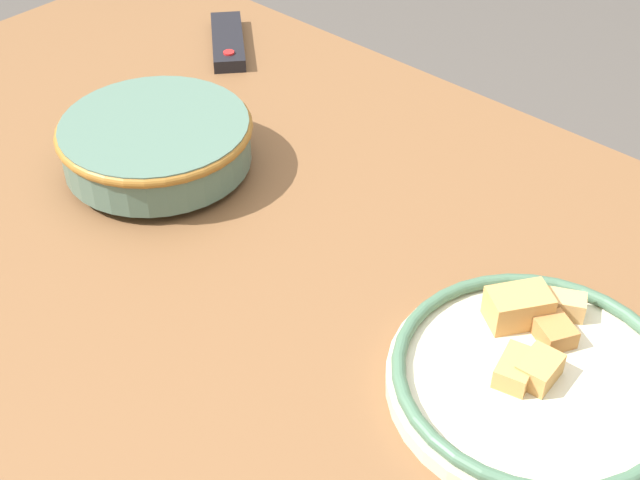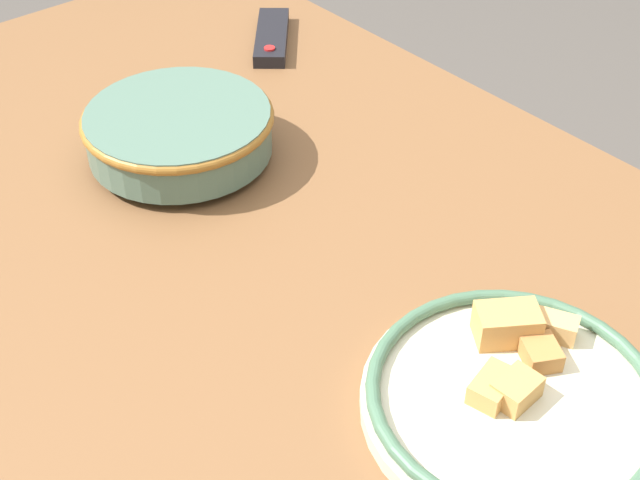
{
  "view_description": "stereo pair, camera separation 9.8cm",
  "coord_description": "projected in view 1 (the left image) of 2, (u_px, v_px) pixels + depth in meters",
  "views": [
    {
      "loc": [
        0.55,
        -0.55,
        1.36
      ],
      "look_at": [
        0.04,
        0.02,
        0.74
      ],
      "focal_mm": 50.0,
      "sensor_mm": 36.0,
      "label": 1
    },
    {
      "loc": [
        0.62,
        -0.47,
        1.36
      ],
      "look_at": [
        0.04,
        0.02,
        0.74
      ],
      "focal_mm": 50.0,
      "sensor_mm": 36.0,
      "label": 2
    }
  ],
  "objects": [
    {
      "name": "noodle_bowl",
      "position": [
        156.0,
        142.0,
        1.13
      ],
      "size": [
        0.25,
        0.25,
        0.07
      ],
      "color": "#4C6B5B",
      "rests_on": "dining_table"
    },
    {
      "name": "food_plate",
      "position": [
        535.0,
        375.0,
        0.86
      ],
      "size": [
        0.29,
        0.29,
        0.05
      ],
      "color": "beige",
      "rests_on": "dining_table"
    },
    {
      "name": "tv_remote",
      "position": [
        228.0,
        41.0,
        1.41
      ],
      "size": [
        0.16,
        0.15,
        0.02
      ],
      "rotation": [
        0.0,
        0.0,
        4.0
      ],
      "color": "black",
      "rests_on": "dining_table"
    },
    {
      "name": "dining_table",
      "position": [
        287.0,
        302.0,
        1.06
      ],
      "size": [
        1.55,
        0.91,
        0.7
      ],
      "color": "brown",
      "rests_on": "ground_plane"
    }
  ]
}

